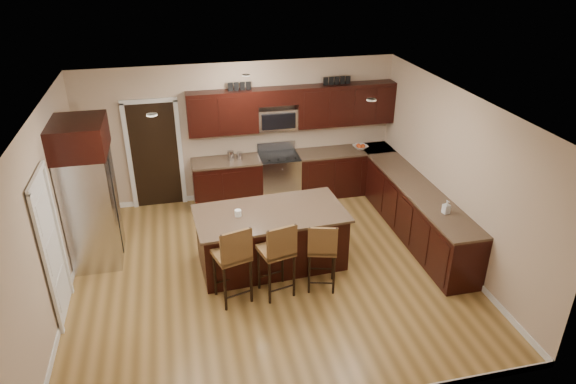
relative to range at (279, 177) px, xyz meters
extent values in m
plane|color=olive|center=(-0.68, -2.45, -0.47)|extent=(6.00, 6.00, 0.00)
plane|color=silver|center=(-0.68, -2.45, 2.23)|extent=(6.00, 6.00, 0.00)
plane|color=tan|center=(-0.68, 0.30, 0.88)|extent=(6.00, 0.00, 6.00)
plane|color=tan|center=(-3.68, -2.45, 0.88)|extent=(0.00, 5.50, 5.50)
plane|color=tan|center=(2.32, -2.45, 0.88)|extent=(0.00, 5.50, 5.50)
cube|color=black|center=(-1.03, 0.00, -0.03)|extent=(1.30, 0.60, 0.88)
cube|color=black|center=(1.35, 0.00, -0.03)|extent=(1.94, 0.60, 0.88)
cube|color=black|center=(2.02, -1.98, -0.03)|extent=(0.60, 3.35, 0.88)
cube|color=brown|center=(-1.03, 0.00, 0.43)|extent=(1.30, 0.63, 0.04)
cube|color=brown|center=(1.35, 0.00, 0.43)|extent=(1.94, 0.63, 0.04)
cube|color=brown|center=(2.02, -1.98, 0.43)|extent=(0.63, 3.35, 0.04)
cube|color=black|center=(-1.03, 0.13, 1.35)|extent=(1.30, 0.33, 0.80)
cube|color=black|center=(1.35, 0.13, 1.35)|extent=(1.94, 0.33, 0.80)
cube|color=black|center=(0.00, 0.13, 1.60)|extent=(0.76, 0.33, 0.30)
cube|color=silver|center=(0.00, 0.00, -0.02)|extent=(0.76, 0.64, 0.90)
cube|color=black|center=(0.00, 0.00, 0.44)|extent=(0.76, 0.60, 0.03)
cube|color=black|center=(0.00, -0.30, -0.02)|extent=(0.65, 0.01, 0.45)
cube|color=silver|center=(0.00, 0.27, 0.55)|extent=(0.76, 0.05, 0.18)
cube|color=silver|center=(0.00, 0.15, 1.15)|extent=(0.76, 0.31, 0.40)
cube|color=black|center=(-2.33, 0.28, 0.56)|extent=(0.85, 0.03, 2.06)
cube|color=white|center=(-3.66, -2.75, 0.55)|extent=(0.03, 0.80, 2.04)
cube|color=black|center=(-0.60, -2.20, -0.03)|extent=(2.27, 1.23, 0.88)
cube|color=brown|center=(-0.60, -2.20, 0.43)|extent=(2.38, 1.33, 0.04)
cube|color=black|center=(-0.60, -2.20, -0.43)|extent=(2.19, 1.14, 0.09)
cube|color=brown|center=(-1.32, -2.98, 0.27)|extent=(0.57, 0.57, 0.07)
cube|color=brown|center=(-1.26, -3.18, 0.52)|extent=(0.46, 0.17, 0.49)
cylinder|color=black|center=(-1.51, -3.18, -0.12)|extent=(0.04, 0.04, 0.71)
cylinder|color=black|center=(-1.12, -3.18, -0.12)|extent=(0.04, 0.04, 0.71)
cylinder|color=black|center=(-1.51, -2.78, -0.12)|extent=(0.04, 0.04, 0.71)
cylinder|color=black|center=(-1.12, -2.78, -0.12)|extent=(0.04, 0.04, 0.71)
cube|color=brown|center=(-0.68, -2.98, 0.26)|extent=(0.54, 0.54, 0.06)
cube|color=brown|center=(-0.63, -3.18, 0.49)|extent=(0.45, 0.15, 0.48)
cylinder|color=black|center=(-0.87, -3.17, -0.12)|extent=(0.04, 0.04, 0.70)
cylinder|color=black|center=(-0.49, -3.17, -0.12)|extent=(0.04, 0.04, 0.70)
cylinder|color=black|center=(-0.87, -2.79, -0.12)|extent=(0.04, 0.04, 0.70)
cylinder|color=black|center=(-0.49, -2.79, -0.12)|extent=(0.04, 0.04, 0.70)
cube|color=brown|center=(0.00, -2.98, 0.20)|extent=(0.51, 0.51, 0.06)
cube|color=brown|center=(-0.05, -3.16, 0.42)|extent=(0.41, 0.15, 0.45)
cylinder|color=black|center=(-0.17, -3.16, -0.15)|extent=(0.04, 0.04, 0.65)
cylinder|color=black|center=(0.18, -3.16, -0.15)|extent=(0.04, 0.04, 0.65)
cylinder|color=black|center=(-0.17, -2.80, -0.15)|extent=(0.04, 0.04, 0.65)
cylinder|color=black|center=(0.18, -2.80, -0.15)|extent=(0.04, 0.04, 0.65)
cube|color=silver|center=(-3.30, -1.45, 0.46)|extent=(0.72, 0.93, 1.86)
cube|color=black|center=(-2.94, -1.45, 0.46)|extent=(0.01, 0.02, 1.76)
cylinder|color=silver|center=(-2.91, -1.53, 0.55)|extent=(0.02, 0.02, 0.82)
cylinder|color=silver|center=(-2.91, -1.37, 0.55)|extent=(0.02, 0.02, 0.82)
cube|color=black|center=(-3.30, -1.45, 1.63)|extent=(0.78, 0.99, 0.49)
cube|color=brown|center=(0.06, -1.17, -0.47)|extent=(0.89, 0.62, 0.01)
imported|color=silver|center=(1.67, 0.00, 0.48)|extent=(0.34, 0.34, 0.07)
imported|color=#B2B2B2|center=(2.02, -2.82, 0.56)|extent=(0.11, 0.11, 0.21)
cylinder|color=silver|center=(-0.94, 0.00, 0.54)|extent=(0.12, 0.12, 0.18)
cylinder|color=silver|center=(-0.77, 0.00, 0.52)|extent=(0.11, 0.11, 0.14)
cylinder|color=white|center=(-1.10, -2.20, 0.50)|extent=(0.10, 0.10, 0.10)
camera|label=1|loc=(-1.89, -9.02, 4.26)|focal=32.00mm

